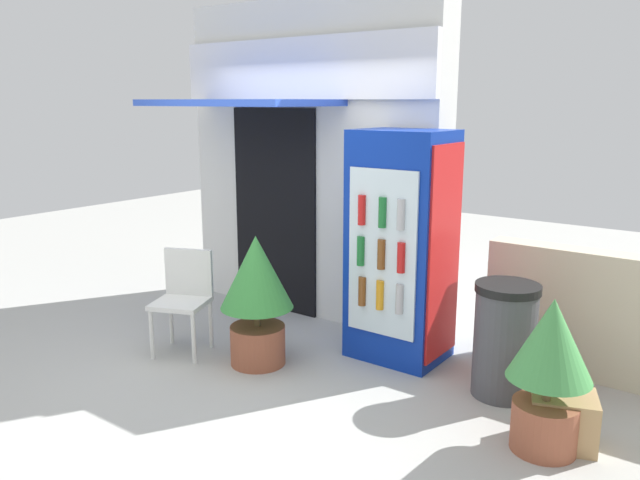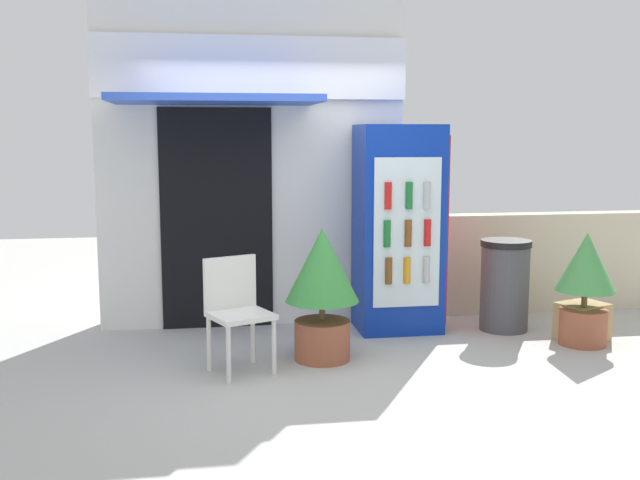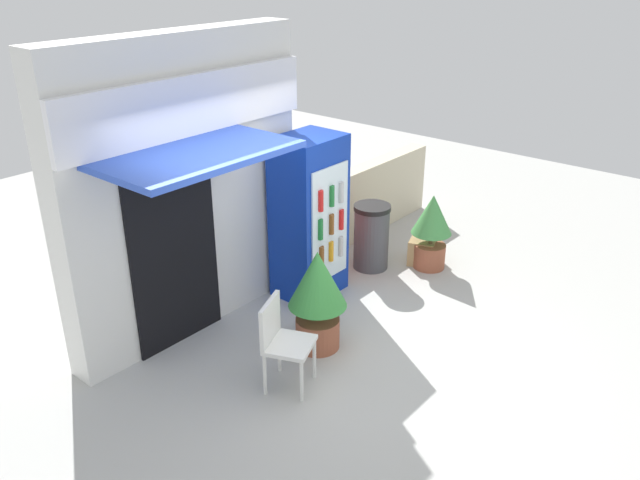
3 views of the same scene
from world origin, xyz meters
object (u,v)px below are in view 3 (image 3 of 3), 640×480
at_px(potted_plant_curbside, 432,226).
at_px(trash_bin, 371,236).
at_px(cardboard_box, 423,250).
at_px(plastic_chair, 281,337).
at_px(potted_plant_near_shop, 317,292).
at_px(drink_cooler, 310,217).

relative_size(potted_plant_curbside, trash_bin, 1.16).
relative_size(trash_bin, cardboard_box, 2.14).
bearing_deg(plastic_chair, potted_plant_near_shop, 12.32).
height_order(plastic_chair, trash_bin, plastic_chair).
distance_m(plastic_chair, potted_plant_curbside, 3.04).
distance_m(potted_plant_near_shop, trash_bin, 1.97).
bearing_deg(trash_bin, potted_plant_near_shop, -160.49).
relative_size(plastic_chair, potted_plant_curbside, 0.89).
relative_size(potted_plant_near_shop, trash_bin, 1.27).
xyz_separation_m(plastic_chair, potted_plant_curbside, (3.03, 0.22, 0.06)).
bearing_deg(plastic_chair, cardboard_box, 6.73).
height_order(plastic_chair, cardboard_box, plastic_chair).
relative_size(potted_plant_curbside, cardboard_box, 2.47).
height_order(potted_plant_curbside, cardboard_box, potted_plant_curbside).
relative_size(potted_plant_near_shop, cardboard_box, 2.72).
bearing_deg(potted_plant_curbside, potted_plant_near_shop, -178.26).
bearing_deg(plastic_chair, drink_cooler, 32.36).
bearing_deg(potted_plant_near_shop, plastic_chair, -167.68).
bearing_deg(cardboard_box, drink_cooler, 157.88).
distance_m(drink_cooler, trash_bin, 1.13).
relative_size(plastic_chair, cardboard_box, 2.21).
distance_m(plastic_chair, trash_bin, 2.67).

